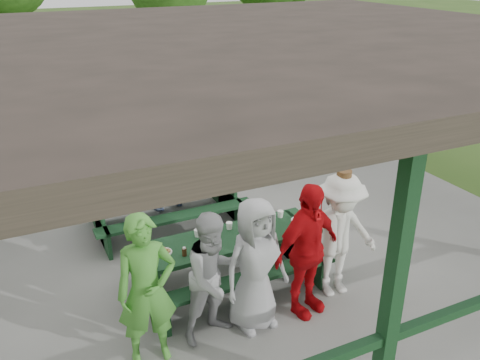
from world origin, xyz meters
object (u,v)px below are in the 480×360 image
contestant_green (147,291)px  contestant_red (307,251)px  picnic_table_far (166,200)px  farm_trailer (3,116)px  picnic_table_near (229,255)px  spectator_blue (89,161)px  spectator_grey (266,141)px  spectator_lblue (165,165)px  contestant_grey_mid (255,265)px  pickup_truck (171,92)px  contestant_white_fedora (339,236)px  contestant_grey_left (214,277)px

contestant_green → contestant_red: (2.02, -0.03, -0.01)m
picnic_table_far → farm_trailer: 6.58m
picnic_table_near → spectator_blue: spectator_blue is taller
farm_trailer → spectator_grey: bearing=-45.2°
contestant_green → spectator_lblue: bearing=74.1°
picnic_table_near → contestant_green: 1.71m
contestant_grey_mid → pickup_truck: 9.63m
contestant_red → spectator_blue: 4.65m
picnic_table_far → spectator_lblue: 0.81m
spectator_grey → pickup_truck: size_ratio=0.34×
pickup_truck → contestant_white_fedora: bearing=160.9°
picnic_table_far → pickup_truck: bearing=70.9°
pickup_truck → farm_trailer: bearing=79.7°
spectator_grey → pickup_truck: (-0.13, 5.58, -0.26)m
contestant_grey_mid → spectator_blue: spectator_blue is taller
contestant_grey_mid → contestant_white_fedora: 1.29m
spectator_lblue → spectator_grey: bearing=178.3°
spectator_grey → picnic_table_far: bearing=27.4°
contestant_white_fedora → spectator_grey: size_ratio=1.04×
contestant_red → farm_trailer: (-3.15, 9.12, -0.32)m
spectator_grey → picnic_table_near: bearing=60.1°
spectator_blue → spectator_grey: size_ratio=1.02×
spectator_grey → farm_trailer: 7.02m
contestant_red → pickup_truck: size_ratio=0.35×
picnic_table_near → spectator_lblue: bearing=90.5°
picnic_table_far → spectator_blue: 1.69m
contestant_grey_left → contestant_red: contestant_red is taller
picnic_table_far → pickup_truck: pickup_truck is taller
spectator_grey → pickup_truck: 5.59m
spectator_blue → pickup_truck: (3.24, 5.19, -0.28)m
contestant_red → farm_trailer: bearing=94.7°
picnic_table_near → contestant_grey_left: (-0.57, -0.86, 0.34)m
farm_trailer → contestant_grey_mid: bearing=-71.5°
contestant_grey_mid → spectator_grey: bearing=54.2°
picnic_table_far → farm_trailer: (-2.27, 6.18, 0.10)m
contestant_red → spectator_lblue: contestant_red is taller
spectator_blue → spectator_grey: spectator_blue is taller
picnic_table_far → contestant_white_fedora: contestant_white_fedora is taller
contestant_green → contestant_grey_mid: bearing=5.2°
picnic_table_far → contestant_grey_mid: 2.93m
picnic_table_far → contestant_red: 3.10m
spectator_lblue → contestant_grey_left: bearing=73.9°
contestant_grey_left → spectator_lblue: (0.55, 3.57, 0.00)m
picnic_table_far → spectator_lblue: size_ratio=1.59×
picnic_table_near → contestant_grey_mid: contestant_grey_mid is taller
spectator_lblue → contestant_grey_mid: bearing=82.1°
picnic_table_near → picnic_table_far: 2.01m
contestant_grey_left → farm_trailer: (-1.94, 9.04, -0.24)m
contestant_green → spectator_blue: size_ratio=1.02×
spectator_lblue → spectator_blue: spectator_blue is taller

